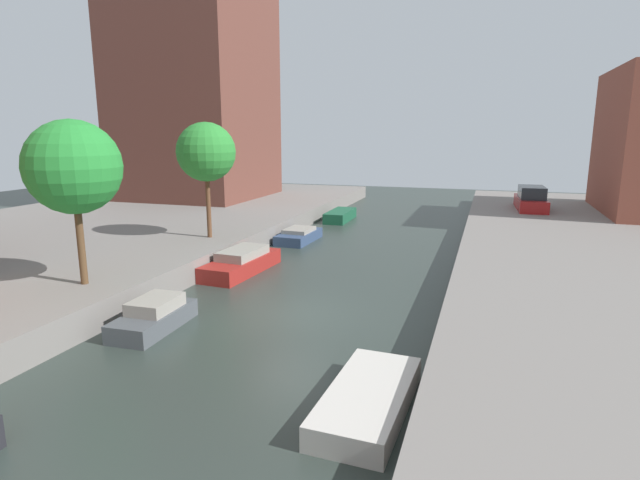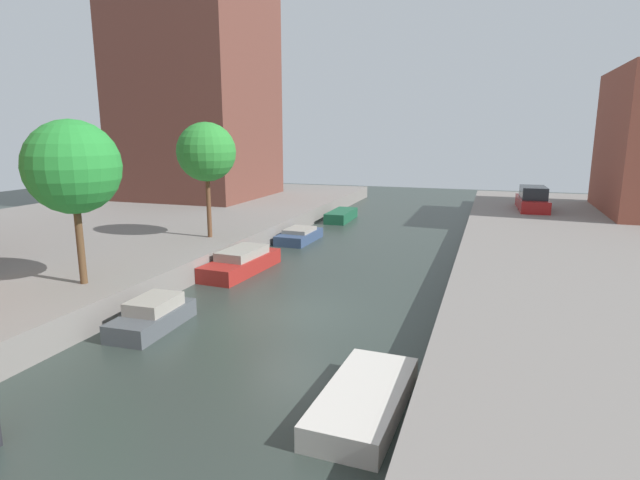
# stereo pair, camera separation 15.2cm
# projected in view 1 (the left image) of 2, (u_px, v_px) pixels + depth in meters

# --- Properties ---
(ground_plane) EXTENTS (84.00, 84.00, 0.00)m
(ground_plane) POSITION_uv_depth(u_px,v_px,m) (291.00, 315.00, 17.28)
(ground_plane) COLOR #2D3833
(apartment_tower_far) EXTENTS (10.00, 10.17, 21.81)m
(apartment_tower_far) POSITION_uv_depth(u_px,v_px,m) (194.00, 54.00, 38.96)
(apartment_tower_far) COLOR brown
(apartment_tower_far) RESTS_ON quay_left
(street_tree_2) EXTENTS (3.08, 3.08, 5.49)m
(street_tree_2) POSITION_uv_depth(u_px,v_px,m) (73.00, 167.00, 16.61)
(street_tree_2) COLOR brown
(street_tree_2) RESTS_ON quay_left
(street_tree_3) EXTENTS (2.81, 2.81, 5.54)m
(street_tree_3) POSITION_uv_depth(u_px,v_px,m) (206.00, 152.00, 24.28)
(street_tree_3) COLOR brown
(street_tree_3) RESTS_ON quay_left
(parked_car) EXTENTS (1.95, 4.83, 1.57)m
(parked_car) POSITION_uv_depth(u_px,v_px,m) (531.00, 200.00, 33.93)
(parked_car) COLOR maroon
(parked_car) RESTS_ON quay_right
(moored_boat_left_2) EXTENTS (1.50, 3.12, 0.97)m
(moored_boat_left_2) POSITION_uv_depth(u_px,v_px,m) (154.00, 316.00, 16.01)
(moored_boat_left_2) COLOR #4C5156
(moored_boat_left_2) RESTS_ON ground_plane
(moored_boat_left_3) EXTENTS (1.88, 4.67, 1.04)m
(moored_boat_left_3) POSITION_uv_depth(u_px,v_px,m) (242.00, 262.00, 22.48)
(moored_boat_left_3) COLOR maroon
(moored_boat_left_3) RESTS_ON ground_plane
(moored_boat_left_4) EXTENTS (1.70, 3.52, 0.75)m
(moored_boat_left_4) POSITION_uv_depth(u_px,v_px,m) (299.00, 236.00, 28.86)
(moored_boat_left_4) COLOR #33476B
(moored_boat_left_4) RESTS_ON ground_plane
(moored_boat_left_5) EXTENTS (1.45, 3.91, 0.69)m
(moored_boat_left_5) POSITION_uv_depth(u_px,v_px,m) (340.00, 216.00, 35.66)
(moored_boat_left_5) COLOR #195638
(moored_boat_left_5) RESTS_ON ground_plane
(moored_boat_right_2) EXTENTS (1.82, 3.94, 0.56)m
(moored_boat_right_2) POSITION_uv_depth(u_px,v_px,m) (368.00, 400.00, 11.28)
(moored_boat_right_2) COLOR beige
(moored_boat_right_2) RESTS_ON ground_plane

